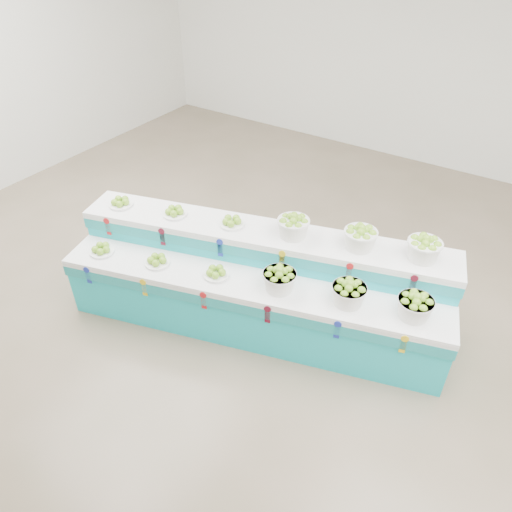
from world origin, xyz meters
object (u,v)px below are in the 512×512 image
basket_upper_right (424,248)px  plate_upper_mid (175,211)px  basket_lower_left (279,279)px  display_stand (256,283)px

basket_upper_right → plate_upper_mid: bearing=-164.6°
basket_lower_left → basket_upper_right: size_ratio=1.00×
display_stand → basket_lower_left: 0.52m
basket_lower_left → plate_upper_mid: size_ratio=1.24×
display_stand → basket_lower_left: display_stand is taller
basket_lower_left → basket_upper_right: 1.38m
display_stand → basket_lower_left: size_ratio=12.22×
plate_upper_mid → basket_upper_right: (2.47, 0.68, 0.07)m
basket_upper_right → basket_lower_left: bearing=-143.2°
basket_lower_left → display_stand: bearing=157.3°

